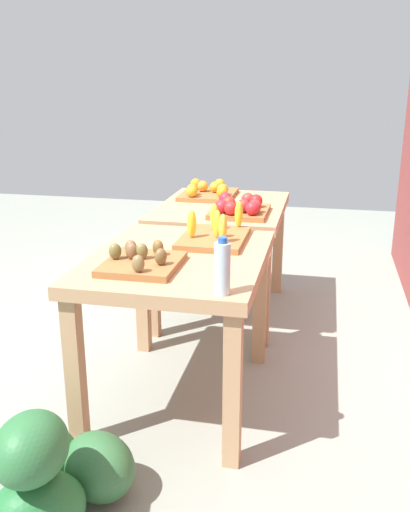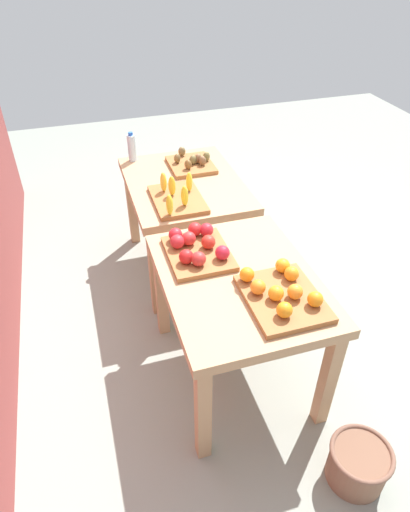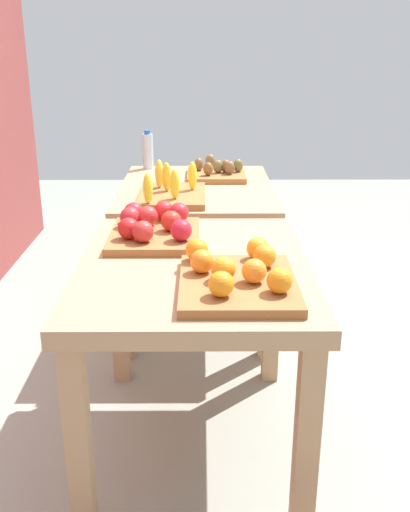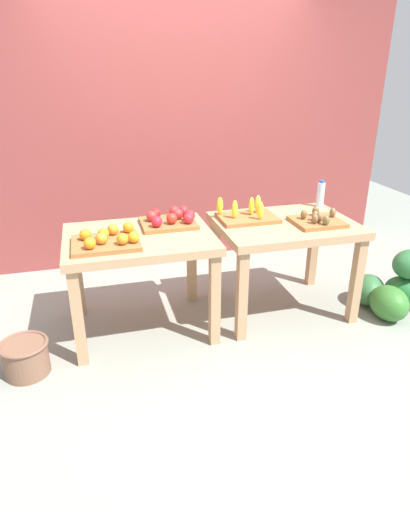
# 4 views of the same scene
# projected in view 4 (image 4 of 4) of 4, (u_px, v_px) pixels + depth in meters

# --- Properties ---
(ground_plane) EXTENTS (8.00, 8.00, 0.00)m
(ground_plane) POSITION_uv_depth(u_px,v_px,m) (214.00, 317.00, 3.50)
(ground_plane) COLOR gray
(back_wall) EXTENTS (4.40, 0.12, 3.00)m
(back_wall) POSITION_uv_depth(u_px,v_px,m) (175.00, 107.00, 4.11)
(back_wall) COLOR brown
(back_wall) RESTS_ON ground_plane
(display_table_left) EXTENTS (1.04, 0.80, 0.75)m
(display_table_left) POSITION_uv_depth(u_px,v_px,m) (140.00, 250.00, 3.11)
(display_table_left) COLOR tan
(display_table_left) RESTS_ON ground_plane
(display_table_right) EXTENTS (1.04, 0.80, 0.75)m
(display_table_right) POSITION_uv_depth(u_px,v_px,m) (284.00, 235.00, 3.38)
(display_table_right) COLOR tan
(display_table_right) RESTS_ON ground_plane
(orange_bin) EXTENTS (0.44, 0.36, 0.11)m
(orange_bin) POSITION_uv_depth(u_px,v_px,m) (108.00, 240.00, 2.88)
(orange_bin) COLOR #976135
(orange_bin) RESTS_ON display_table_left
(apple_bin) EXTENTS (0.42, 0.34, 0.11)m
(apple_bin) POSITION_uv_depth(u_px,v_px,m) (170.00, 219.00, 3.25)
(apple_bin) COLOR #976135
(apple_bin) RESTS_ON display_table_left
(banana_crate) EXTENTS (0.45, 0.32, 0.17)m
(banana_crate) POSITION_uv_depth(u_px,v_px,m) (247.00, 215.00, 3.36)
(banana_crate) COLOR #976135
(banana_crate) RESTS_ON display_table_right
(kiwi_bin) EXTENTS (0.36, 0.32, 0.10)m
(kiwi_bin) POSITION_uv_depth(u_px,v_px,m) (317.00, 220.00, 3.28)
(kiwi_bin) COLOR #976135
(kiwi_bin) RESTS_ON display_table_right
(water_bottle) EXTENTS (0.06, 0.06, 0.23)m
(water_bottle) POSITION_uv_depth(u_px,v_px,m) (321.00, 194.00, 3.66)
(water_bottle) COLOR silver
(water_bottle) RESTS_ON display_table_right
(watermelon_pile) EXTENTS (0.66, 0.62, 0.50)m
(watermelon_pile) POSITION_uv_depth(u_px,v_px,m) (392.00, 289.00, 3.55)
(watermelon_pile) COLOR #246A34
(watermelon_pile) RESTS_ON ground_plane
(wicker_basket) EXTENTS (0.31, 0.31, 0.23)m
(wicker_basket) POSITION_uv_depth(u_px,v_px,m) (26.00, 357.00, 2.81)
(wicker_basket) COLOR brown
(wicker_basket) RESTS_ON ground_plane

